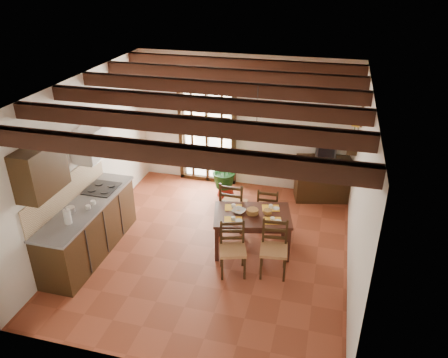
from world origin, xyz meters
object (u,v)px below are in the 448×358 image
(chair_near_right, at_px, (273,258))
(chair_far_right, at_px, (268,215))
(kitchen_counter, at_px, (89,228))
(chair_far_left, at_px, (233,213))
(chair_near_left, at_px, (233,258))
(pendant_lamp, at_px, (256,133))
(sideboard, at_px, (323,179))
(dining_table, at_px, (252,219))
(crt_tv, at_px, (326,150))
(potted_plant, at_px, (226,170))

(chair_near_right, xyz_separation_m, chair_far_right, (-0.29, 1.25, -0.02))
(kitchen_counter, distance_m, chair_far_left, 2.52)
(chair_near_left, xyz_separation_m, chair_far_right, (0.32, 1.40, -0.01))
(chair_near_left, relative_size, pendant_lamp, 1.03)
(kitchen_counter, height_order, chair_near_right, kitchen_counter)
(sideboard, bearing_deg, dining_table, -129.65)
(kitchen_counter, bearing_deg, crt_tv, 37.70)
(chair_far_left, distance_m, potted_plant, 1.26)
(kitchen_counter, relative_size, crt_tv, 5.53)
(potted_plant, height_order, pendant_lamp, pendant_lamp)
(dining_table, distance_m, chair_near_left, 0.79)
(chair_near_left, relative_size, chair_far_left, 0.90)
(kitchen_counter, xyz_separation_m, chair_near_right, (3.05, 0.21, -0.19))
(chair_far_left, bearing_deg, kitchen_counter, 33.33)
(chair_far_left, distance_m, chair_far_right, 0.63)
(chair_near_right, relative_size, potted_plant, 0.44)
(dining_table, distance_m, crt_tv, 2.36)
(kitchen_counter, bearing_deg, chair_near_right, 3.97)
(kitchen_counter, relative_size, chair_near_left, 2.58)
(dining_table, xyz_separation_m, chair_near_right, (0.45, -0.56, -0.31))
(potted_plant, bearing_deg, crt_tv, 10.07)
(dining_table, height_order, chair_far_left, chair_far_left)
(chair_near_right, distance_m, chair_far_right, 1.29)
(chair_near_right, relative_size, sideboard, 0.85)
(dining_table, relative_size, chair_far_right, 1.67)
(sideboard, relative_size, potted_plant, 0.52)
(chair_far_right, distance_m, crt_tv, 1.82)
(chair_far_left, distance_m, pendant_lamp, 1.89)
(kitchen_counter, relative_size, chair_far_right, 2.66)
(potted_plant, bearing_deg, pendant_lamp, -60.99)
(kitchen_counter, distance_m, crt_tv, 4.65)
(chair_near_left, bearing_deg, pendant_lamp, 60.94)
(chair_near_right, relative_size, crt_tv, 2.22)
(chair_far_right, bearing_deg, sideboard, -124.33)
(dining_table, bearing_deg, chair_far_right, 64.13)
(pendant_lamp, bearing_deg, chair_near_left, -101.54)
(potted_plant, bearing_deg, chair_near_right, -59.28)
(chair_near_left, xyz_separation_m, crt_tv, (1.21, 2.75, 0.82))
(crt_tv, bearing_deg, potted_plant, -174.52)
(chair_far_right, distance_m, sideboard, 1.63)
(chair_near_left, bearing_deg, chair_far_right, 59.48)
(chair_far_left, xyz_separation_m, potted_plant, (-0.44, 1.15, 0.27))
(chair_far_left, bearing_deg, chair_far_right, -165.17)
(dining_table, relative_size, potted_plant, 0.69)
(chair_far_right, bearing_deg, pendant_lamp, 73.93)
(chair_far_right, height_order, pendant_lamp, pendant_lamp)
(dining_table, bearing_deg, sideboard, 50.00)
(pendant_lamp, bearing_deg, chair_near_right, -55.32)
(chair_near_left, bearing_deg, crt_tv, 48.72)
(chair_near_left, xyz_separation_m, potted_plant, (-0.73, 2.41, 0.30))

